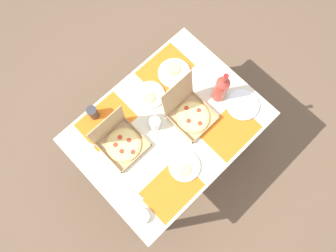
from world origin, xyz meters
TOP-DOWN VIEW (x-y plane):
  - ground_plane at (0.00, 0.00)m, footprint 6.00×6.00m
  - dining_table at (0.00, 0.00)m, footprint 1.25×0.94m
  - placemat_near_left at (-0.28, -0.32)m, footprint 0.36×0.26m
  - placemat_near_right at (0.28, -0.32)m, footprint 0.36×0.26m
  - placemat_far_left at (-0.28, 0.32)m, footprint 0.36×0.26m
  - placemat_far_right at (0.28, 0.32)m, footprint 0.36×0.26m
  - pizza_box_edge_far at (0.16, -0.04)m, footprint 0.26×0.30m
  - pizza_box_corner_left at (-0.31, 0.14)m, footprint 0.27×0.27m
  - plate_near_left at (0.06, 0.25)m, footprint 0.21×0.21m
  - plate_middle at (-0.12, -0.28)m, footprint 0.21×0.21m
  - plate_far_left at (0.30, 0.25)m, footprint 0.23×0.23m
  - plate_near_right at (0.48, -0.25)m, footprint 0.23×0.23m
  - soda_bottle at (0.41, -0.09)m, footprint 0.09×0.09m
  - cup_spare at (-0.31, 0.41)m, footprint 0.07×0.07m
  - cup_clear_right at (-0.06, 0.06)m, footprint 0.07×0.07m
  - condiment_bowl at (-0.53, -0.31)m, footprint 0.10×0.10m
  - knife_by_far_left at (-0.47, -0.14)m, footprint 0.06×0.21m
  - knife_by_far_right at (-0.49, 0.34)m, footprint 0.09×0.20m

SIDE VIEW (x-z plane):
  - ground_plane at x=0.00m, z-range 0.00..0.00m
  - dining_table at x=0.00m, z-range 0.25..0.98m
  - placemat_near_left at x=-0.28m, z-range 0.73..0.73m
  - placemat_near_right at x=0.28m, z-range 0.73..0.73m
  - placemat_far_left at x=-0.28m, z-range 0.73..0.73m
  - placemat_far_right at x=0.28m, z-range 0.73..0.73m
  - knife_by_far_left at x=-0.47m, z-range 0.73..0.73m
  - knife_by_far_right at x=-0.49m, z-range 0.73..0.73m
  - plate_near_right at x=0.48m, z-range 0.73..0.74m
  - plate_near_left at x=0.06m, z-range 0.72..0.75m
  - plate_middle at x=-0.12m, z-range 0.72..0.75m
  - plate_far_left at x=0.30m, z-range 0.72..0.75m
  - condiment_bowl at x=-0.53m, z-range 0.73..0.77m
  - pizza_box_edge_far at x=0.16m, z-range 0.63..0.92m
  - pizza_box_corner_left at x=-0.31m, z-range 0.62..0.93m
  - cup_clear_right at x=-0.06m, z-range 0.73..0.83m
  - cup_spare at x=-0.31m, z-range 0.73..0.84m
  - soda_bottle at x=0.41m, z-range 0.70..1.02m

